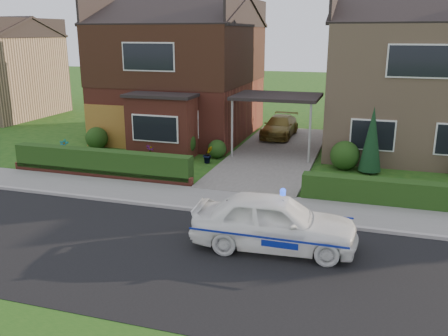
% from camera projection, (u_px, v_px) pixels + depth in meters
% --- Properties ---
extents(ground, '(120.00, 120.00, 0.00)m').
position_uv_depth(ground, '(189.00, 258.00, 11.92)').
color(ground, '#184813').
rests_on(ground, ground).
extents(road, '(60.00, 6.00, 0.02)m').
position_uv_depth(road, '(189.00, 258.00, 11.92)').
color(road, black).
rests_on(road, ground).
extents(kerb, '(60.00, 0.16, 0.12)m').
position_uv_depth(kerb, '(225.00, 213.00, 14.71)').
color(kerb, '#9E9993').
rests_on(kerb, ground).
extents(sidewalk, '(60.00, 2.00, 0.10)m').
position_uv_depth(sidewalk, '(234.00, 202.00, 15.67)').
color(sidewalk, slate).
rests_on(sidewalk, ground).
extents(driveway, '(3.80, 12.00, 0.12)m').
position_uv_depth(driveway, '(275.00, 153.00, 22.00)').
color(driveway, '#666059').
rests_on(driveway, ground).
extents(house_left, '(7.50, 9.53, 7.25)m').
position_uv_depth(house_left, '(182.00, 65.00, 25.29)').
color(house_left, brown).
rests_on(house_left, ground).
extents(house_right, '(7.50, 8.06, 7.25)m').
position_uv_depth(house_right, '(413.00, 73.00, 22.10)').
color(house_right, tan).
rests_on(house_right, ground).
extents(carport_link, '(3.80, 3.00, 2.77)m').
position_uv_depth(carport_link, '(277.00, 97.00, 21.25)').
color(carport_link, black).
rests_on(carport_link, ground).
extents(garage_door, '(2.20, 0.10, 2.10)m').
position_uv_depth(garage_door, '(106.00, 126.00, 23.13)').
color(garage_door, brown).
rests_on(garage_door, ground).
extents(dwarf_wall, '(7.70, 0.25, 0.36)m').
position_uv_depth(dwarf_wall, '(100.00, 174.00, 18.39)').
color(dwarf_wall, brown).
rests_on(dwarf_wall, ground).
extents(hedge_left, '(7.50, 0.55, 0.90)m').
position_uv_depth(hedge_left, '(102.00, 177.00, 18.58)').
color(hedge_left, '#133410').
rests_on(hedge_left, ground).
extents(hedge_right, '(7.50, 0.55, 0.80)m').
position_uv_depth(hedge_right, '(419.00, 210.00, 15.18)').
color(hedge_right, '#133410').
rests_on(hedge_right, ground).
extents(shrub_left_far, '(1.08, 1.08, 1.08)m').
position_uv_depth(shrub_left_far, '(97.00, 138.00, 22.92)').
color(shrub_left_far, '#133410').
rests_on(shrub_left_far, ground).
extents(shrub_left_mid, '(1.32, 1.32, 1.32)m').
position_uv_depth(shrub_left_mid, '(181.00, 143.00, 21.42)').
color(shrub_left_mid, '#133410').
rests_on(shrub_left_mid, ground).
extents(shrub_left_near, '(0.84, 0.84, 0.84)m').
position_uv_depth(shrub_left_near, '(217.00, 149.00, 21.30)').
color(shrub_left_near, '#133410').
rests_on(shrub_left_near, ground).
extents(shrub_right_near, '(1.20, 1.20, 1.20)m').
position_uv_depth(shrub_right_near, '(345.00, 155.00, 19.47)').
color(shrub_right_near, '#133410').
rests_on(shrub_right_near, ground).
extents(conifer_a, '(0.90, 0.90, 2.60)m').
position_uv_depth(conifer_a, '(372.00, 141.00, 18.81)').
color(conifer_a, black).
rests_on(conifer_a, ground).
extents(police_car, '(3.94, 4.39, 1.62)m').
position_uv_depth(police_car, '(274.00, 222.00, 12.28)').
color(police_car, white).
rests_on(police_car, ground).
extents(driveway_car, '(1.61, 3.76, 1.08)m').
position_uv_depth(driveway_car, '(280.00, 126.00, 25.19)').
color(driveway_car, brown).
rests_on(driveway_car, driveway).
extents(potted_plant_a, '(0.49, 0.39, 0.83)m').
position_uv_depth(potted_plant_a, '(64.00, 149.00, 21.36)').
color(potted_plant_a, gray).
rests_on(potted_plant_a, ground).
extents(potted_plant_b, '(0.53, 0.52, 0.75)m').
position_uv_depth(potted_plant_b, '(208.00, 155.00, 20.45)').
color(potted_plant_b, gray).
rests_on(potted_plant_b, ground).
extents(potted_plant_c, '(0.42, 0.42, 0.74)m').
position_uv_depth(potted_plant_c, '(150.00, 154.00, 20.61)').
color(potted_plant_c, gray).
rests_on(potted_plant_c, ground).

